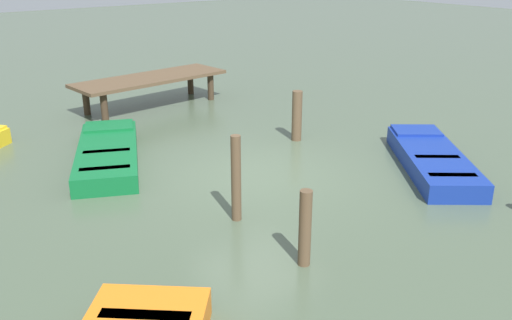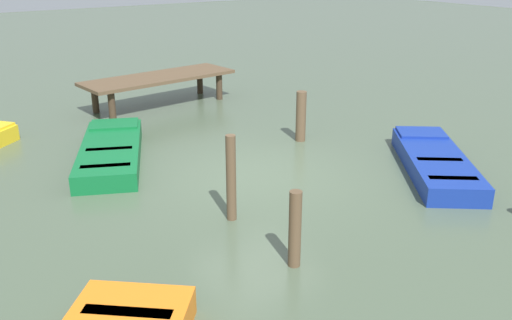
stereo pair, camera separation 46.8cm
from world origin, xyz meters
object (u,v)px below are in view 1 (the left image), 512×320
(mooring_piling_far_left, at_px, (305,228))
(rowboat_green, at_px, (108,153))
(dock_segment, at_px, (151,81))
(rowboat_blue, at_px, (432,159))
(mooring_piling_near_left, at_px, (297,116))
(mooring_piling_mid_left, at_px, (236,179))

(mooring_piling_far_left, bearing_deg, rowboat_green, 96.68)
(dock_segment, xyz_separation_m, mooring_piling_far_left, (-2.32, -9.87, -0.20))
(dock_segment, distance_m, rowboat_green, 4.92)
(dock_segment, distance_m, mooring_piling_far_left, 10.14)
(rowboat_blue, xyz_separation_m, mooring_piling_near_left, (-1.16, 3.32, 0.43))
(dock_segment, height_order, mooring_piling_mid_left, mooring_piling_mid_left)
(rowboat_green, distance_m, mooring_piling_near_left, 4.76)
(dock_segment, xyz_separation_m, rowboat_green, (-3.02, -3.83, -0.61))
(mooring_piling_far_left, bearing_deg, dock_segment, 76.79)
(mooring_piling_near_left, xyz_separation_m, mooring_piling_far_left, (-3.83, -4.67, -0.02))
(mooring_piling_mid_left, bearing_deg, dock_segment, 74.02)
(dock_segment, height_order, mooring_piling_far_left, mooring_piling_far_left)
(rowboat_green, relative_size, mooring_piling_mid_left, 2.54)
(dock_segment, relative_size, rowboat_green, 1.21)
(dock_segment, relative_size, mooring_piling_mid_left, 3.07)
(mooring_piling_far_left, height_order, mooring_piling_mid_left, mooring_piling_mid_left)
(rowboat_blue, relative_size, mooring_piling_mid_left, 2.34)
(dock_segment, height_order, rowboat_blue, dock_segment)
(dock_segment, bearing_deg, mooring_piling_far_left, -109.34)
(mooring_piling_near_left, distance_m, mooring_piling_mid_left, 4.72)
(rowboat_blue, xyz_separation_m, mooring_piling_mid_left, (-4.96, 0.53, 0.59))
(rowboat_green, bearing_deg, dock_segment, -14.11)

